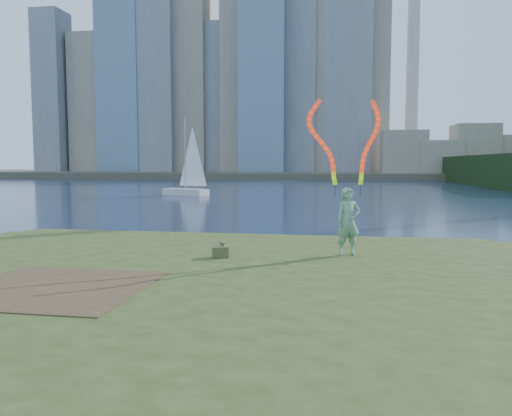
# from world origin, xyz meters

# --- Properties ---
(ground) EXTENTS (320.00, 320.00, 0.00)m
(ground) POSITION_xyz_m (0.00, 0.00, 0.00)
(ground) COLOR #1A2741
(ground) RESTS_ON ground
(grassy_knoll) EXTENTS (20.00, 18.00, 0.80)m
(grassy_knoll) POSITION_xyz_m (0.00, -2.30, 0.34)
(grassy_knoll) COLOR #334117
(grassy_knoll) RESTS_ON ground
(dirt_patch) EXTENTS (3.20, 3.00, 0.02)m
(dirt_patch) POSITION_xyz_m (-2.20, -3.20, 0.81)
(dirt_patch) COLOR #47331E
(dirt_patch) RESTS_ON grassy_knoll
(far_shore) EXTENTS (320.00, 40.00, 1.20)m
(far_shore) POSITION_xyz_m (0.00, 95.00, 0.60)
(far_shore) COLOR #464233
(far_shore) RESTS_ON ground
(woman_with_ribbons) EXTENTS (1.90, 0.79, 3.99)m
(woman_with_ribbons) POSITION_xyz_m (2.94, 0.87, 2.21)
(woman_with_ribbons) COLOR #11692A
(woman_with_ribbons) RESTS_ON grassy_knoll
(canvas_bag) EXTENTS (0.42, 0.48, 0.34)m
(canvas_bag) POSITION_xyz_m (0.02, 0.04, 0.94)
(canvas_bag) COLOR #4B5429
(canvas_bag) RESTS_ON grassy_knoll
(sailboat) EXTENTS (4.70, 3.10, 7.24)m
(sailboat) POSITION_xyz_m (-11.14, 33.39, 1.24)
(sailboat) COLOR silver
(sailboat) RESTS_ON ground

